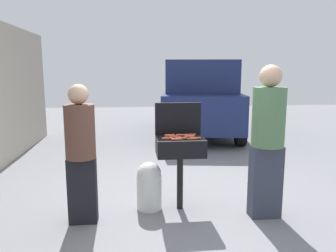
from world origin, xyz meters
TOP-DOWN VIEW (x-y plane):
  - ground_plane at (0.00, 0.00)m, footprint 24.00×24.00m
  - bbq_grill at (-0.03, -0.17)m, footprint 0.60×0.44m
  - grill_lid_open at (-0.03, 0.05)m, footprint 0.60×0.05m
  - hot_dog_0 at (-0.03, -0.27)m, footprint 0.13×0.04m
  - hot_dog_1 at (0.00, -0.06)m, footprint 0.13×0.04m
  - hot_dog_2 at (-0.09, -0.21)m, footprint 0.13×0.04m
  - hot_dog_3 at (0.12, -0.05)m, footprint 0.13×0.03m
  - hot_dog_4 at (-0.11, -0.11)m, footprint 0.13×0.03m
  - hot_dog_5 at (0.09, -0.13)m, footprint 0.13×0.04m
  - hot_dog_6 at (-0.09, -0.32)m, footprint 0.13×0.04m
  - hot_dog_7 at (0.09, -0.17)m, footprint 0.13×0.04m
  - hot_dog_8 at (-0.04, -0.24)m, footprint 0.13×0.04m
  - hot_dog_9 at (-0.20, -0.26)m, footprint 0.13×0.03m
  - hot_dog_10 at (-0.16, -0.14)m, footprint 0.13×0.04m
  - hot_dog_11 at (0.10, -0.31)m, footprint 0.13×0.03m
  - hot_dog_12 at (-0.15, -0.05)m, footprint 0.13×0.04m
  - hot_dog_13 at (0.14, -0.27)m, footprint 0.13×0.03m
  - propane_tank at (-0.42, -0.14)m, footprint 0.32×0.32m
  - person_left at (-1.21, -0.44)m, footprint 0.34×0.34m
  - person_right at (0.96, -0.51)m, footprint 0.38×0.38m
  - parked_minivan at (1.23, 4.83)m, footprint 2.54×4.63m

SIDE VIEW (x-z plane):
  - ground_plane at x=0.00m, z-range 0.00..0.00m
  - propane_tank at x=-0.42m, z-range 0.01..0.63m
  - bbq_grill at x=-0.03m, z-range 0.32..1.26m
  - person_left at x=-1.21m, z-range 0.07..1.69m
  - hot_dog_0 at x=-0.03m, z-range 0.93..0.96m
  - hot_dog_1 at x=0.00m, z-range 0.93..0.96m
  - hot_dog_2 at x=-0.09m, z-range 0.93..0.96m
  - hot_dog_3 at x=0.12m, z-range 0.93..0.96m
  - hot_dog_4 at x=-0.11m, z-range 0.93..0.96m
  - hot_dog_5 at x=0.09m, z-range 0.93..0.96m
  - hot_dog_6 at x=-0.09m, z-range 0.93..0.96m
  - hot_dog_7 at x=0.09m, z-range 0.93..0.96m
  - hot_dog_8 at x=-0.04m, z-range 0.93..0.96m
  - hot_dog_9 at x=-0.20m, z-range 0.93..0.96m
  - hot_dog_10 at x=-0.16m, z-range 0.93..0.96m
  - hot_dog_11 at x=0.10m, z-range 0.93..0.96m
  - hot_dog_12 at x=-0.15m, z-range 0.93..0.96m
  - hot_dog_13 at x=0.14m, z-range 0.93..0.96m
  - person_right at x=0.96m, z-range 0.08..1.91m
  - parked_minivan at x=1.23m, z-range 0.02..2.04m
  - grill_lid_open at x=-0.03m, z-range 0.93..1.35m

